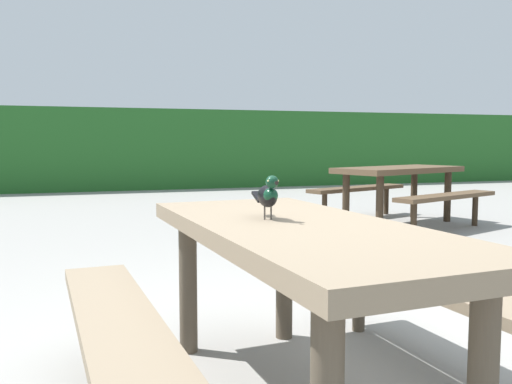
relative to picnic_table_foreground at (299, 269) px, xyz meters
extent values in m
plane|color=gray|center=(0.20, 0.28, -0.56)|extent=(60.00, 60.00, 0.00)
cube|color=#235B23|center=(0.20, 11.16, 0.35)|extent=(28.00, 2.01, 1.80)
cube|color=#84725B|center=(0.00, 0.00, 0.15)|extent=(0.88, 1.85, 0.07)
cylinder|color=brown|center=(0.31, -0.68, -0.22)|extent=(0.09, 0.09, 0.67)
cylinder|color=brown|center=(-0.31, 0.68, -0.22)|extent=(0.09, 0.09, 0.67)
cylinder|color=brown|center=(0.22, 0.72, -0.22)|extent=(0.09, 0.09, 0.67)
cube|color=#84725B|center=(-0.70, -0.05, -0.14)|extent=(0.40, 1.73, 0.05)
cylinder|color=brown|center=(-0.74, 0.59, -0.36)|extent=(0.07, 0.07, 0.39)
cube|color=#84725B|center=(0.70, 0.05, -0.14)|extent=(0.40, 1.73, 0.05)
cylinder|color=brown|center=(0.65, 0.69, -0.36)|extent=(0.07, 0.07, 0.39)
ellipsoid|color=black|center=(-0.09, 0.13, 0.28)|extent=(0.07, 0.15, 0.09)
ellipsoid|color=#0F3823|center=(-0.09, 0.09, 0.29)|extent=(0.06, 0.07, 0.06)
sphere|color=#0F3823|center=(-0.09, 0.07, 0.34)|extent=(0.05, 0.05, 0.05)
sphere|color=#EAE08C|center=(-0.07, 0.06, 0.35)|extent=(0.01, 0.01, 0.01)
sphere|color=#EAE08C|center=(-0.11, 0.06, 0.35)|extent=(0.01, 0.01, 0.01)
cone|color=black|center=(-0.09, 0.03, 0.34)|extent=(0.02, 0.03, 0.02)
cube|color=black|center=(-0.08, 0.25, 0.27)|extent=(0.04, 0.10, 0.04)
cylinder|color=#47423D|center=(-0.07, 0.12, 0.21)|extent=(0.01, 0.01, 0.05)
cylinder|color=#47423D|center=(-0.10, 0.12, 0.21)|extent=(0.01, 0.01, 0.05)
cube|color=brown|center=(3.10, 4.11, 0.15)|extent=(1.95, 1.33, 0.07)
cylinder|color=#382B1D|center=(3.85, 4.10, -0.22)|extent=(0.09, 0.09, 0.67)
cylinder|color=#382B1D|center=(3.67, 4.60, -0.22)|extent=(0.09, 0.09, 0.67)
cylinder|color=#382B1D|center=(2.54, 3.62, -0.22)|extent=(0.09, 0.09, 0.67)
cylinder|color=#382B1D|center=(2.35, 4.12, -0.22)|extent=(0.09, 0.09, 0.67)
cube|color=brown|center=(3.34, 3.45, -0.14)|extent=(1.70, 0.85, 0.05)
cylinder|color=#382B1D|center=(3.95, 3.67, -0.36)|extent=(0.07, 0.07, 0.39)
cylinder|color=#382B1D|center=(2.74, 3.23, -0.36)|extent=(0.07, 0.07, 0.39)
cube|color=brown|center=(2.86, 4.77, -0.14)|extent=(1.70, 0.85, 0.05)
cylinder|color=#382B1D|center=(3.47, 4.99, -0.36)|extent=(0.07, 0.07, 0.39)
cylinder|color=#382B1D|center=(2.26, 4.55, -0.36)|extent=(0.07, 0.07, 0.39)
camera|label=1|loc=(-0.82, -1.96, 0.50)|focal=38.08mm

